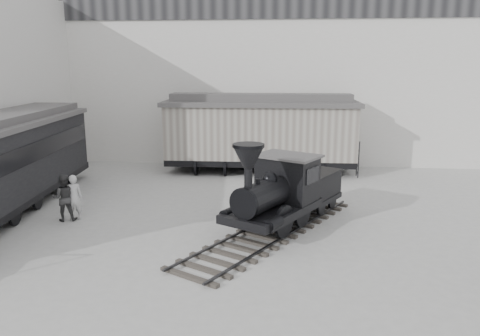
# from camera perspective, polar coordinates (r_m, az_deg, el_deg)

# --- Properties ---
(ground) EXTENTS (90.00, 90.00, 0.00)m
(ground) POSITION_cam_1_polar(r_m,az_deg,el_deg) (13.67, -0.35, -11.82)
(ground) COLOR #9E9E9B
(north_wall) EXTENTS (34.00, 2.51, 11.00)m
(north_wall) POSITION_cam_1_polar(r_m,az_deg,el_deg) (27.40, 2.85, 12.36)
(north_wall) COLOR silver
(north_wall) RESTS_ON ground
(locomotive) EXTENTS (6.17, 8.83, 3.19)m
(locomotive) POSITION_cam_1_polar(r_m,az_deg,el_deg) (16.40, 5.19, -3.29)
(locomotive) COLOR #332F2B
(locomotive) RESTS_ON ground
(boxcar) EXTENTS (10.19, 3.36, 4.15)m
(boxcar) POSITION_cam_1_polar(r_m,az_deg,el_deg) (24.73, 2.48, 4.49)
(boxcar) COLOR black
(boxcar) RESTS_ON ground
(passenger_coach) EXTENTS (3.90, 13.30, 3.51)m
(passenger_coach) POSITION_cam_1_polar(r_m,az_deg,el_deg) (19.90, -27.13, 0.43)
(passenger_coach) COLOR black
(passenger_coach) RESTS_ON ground
(visitor_a) EXTENTS (0.73, 0.62, 1.70)m
(visitor_a) POSITION_cam_1_polar(r_m,az_deg,el_deg) (18.29, -19.61, -3.38)
(visitor_a) COLOR silver
(visitor_a) RESTS_ON ground
(visitor_b) EXTENTS (1.00, 0.88, 1.74)m
(visitor_b) POSITION_cam_1_polar(r_m,az_deg,el_deg) (18.29, -20.66, -3.40)
(visitor_b) COLOR #373737
(visitor_b) RESTS_ON ground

